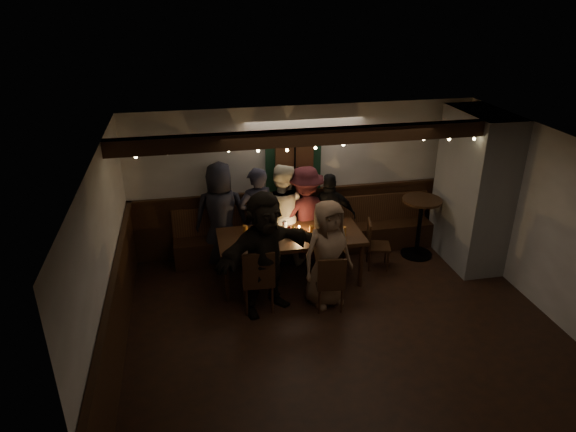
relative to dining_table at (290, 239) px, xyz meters
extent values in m
cube|color=black|center=(0.46, -1.40, -0.75)|extent=(6.00, 5.00, 0.01)
cube|color=black|center=(0.46, -1.40, 1.86)|extent=(6.00, 5.00, 0.01)
cube|color=beige|center=(0.46, 1.11, 0.56)|extent=(6.00, 0.01, 2.60)
cube|color=beige|center=(-2.54, -1.40, 0.56)|extent=(0.01, 5.00, 2.60)
cube|color=beige|center=(3.47, -1.40, 0.56)|extent=(0.01, 5.00, 2.60)
cube|color=black|center=(0.46, 1.08, -0.19)|extent=(6.00, 0.05, 1.10)
cube|color=black|center=(-2.51, -1.40, -0.19)|extent=(0.05, 5.00, 1.10)
cube|color=gray|center=(3.11, 0.10, 0.56)|extent=(0.70, 1.40, 2.60)
cube|color=black|center=(0.46, 0.83, -0.52)|extent=(4.60, 0.45, 0.45)
cube|color=#462915|center=(0.46, 1.01, -0.04)|extent=(4.60, 0.06, 0.50)
cube|color=#153822|center=(0.26, 1.04, 0.91)|extent=(0.95, 0.04, 1.00)
cube|color=#462915|center=(0.26, 0.98, 0.91)|extent=(0.64, 0.12, 0.76)
cube|color=black|center=(0.46, -0.40, 1.75)|extent=(6.00, 0.16, 0.22)
sphere|color=#FFE599|center=(-2.14, -0.42, 1.62)|extent=(0.04, 0.04, 0.04)
sphere|color=#FFE599|center=(-1.74, -0.42, 1.64)|extent=(0.04, 0.04, 0.04)
sphere|color=#FFE599|center=(-1.34, -0.42, 1.65)|extent=(0.04, 0.04, 0.04)
sphere|color=#FFE599|center=(-0.94, -0.42, 1.63)|extent=(0.04, 0.04, 0.04)
sphere|color=#FFE599|center=(-0.54, -0.42, 1.61)|extent=(0.04, 0.04, 0.04)
sphere|color=#FFE599|center=(-0.14, -0.42, 1.59)|extent=(0.04, 0.04, 0.04)
sphere|color=#FFE599|center=(0.26, -0.42, 1.60)|extent=(0.04, 0.04, 0.04)
sphere|color=#FFE599|center=(0.66, -0.42, 1.62)|extent=(0.04, 0.04, 0.04)
sphere|color=#FFE599|center=(1.06, -0.42, 1.64)|extent=(0.04, 0.04, 0.04)
sphere|color=#FFE599|center=(1.46, -0.42, 1.65)|extent=(0.04, 0.04, 0.04)
sphere|color=#FFE599|center=(1.86, -0.42, 1.63)|extent=(0.04, 0.04, 0.04)
sphere|color=#FFE599|center=(2.26, -0.42, 1.60)|extent=(0.04, 0.04, 0.04)
sphere|color=#FFE599|center=(2.66, -0.42, 1.59)|extent=(0.04, 0.04, 0.04)
sphere|color=#FFE599|center=(3.06, -0.42, 1.60)|extent=(0.04, 0.04, 0.04)
cube|color=black|center=(0.00, 0.00, 0.04)|extent=(2.27, 0.97, 0.06)
cylinder|color=black|center=(-1.05, -0.40, -0.37)|extent=(0.08, 0.08, 0.75)
cylinder|color=black|center=(-1.05, 0.40, -0.37)|extent=(0.08, 0.08, 0.75)
cylinder|color=black|center=(1.05, -0.40, -0.37)|extent=(0.08, 0.08, 0.75)
cylinder|color=black|center=(1.05, 0.40, -0.37)|extent=(0.08, 0.08, 0.75)
cylinder|color=#BF7226|center=(-0.69, 0.16, 0.14)|extent=(0.08, 0.08, 0.15)
cylinder|color=#BF7226|center=(-0.46, -0.22, 0.14)|extent=(0.08, 0.08, 0.15)
cylinder|color=silver|center=(-0.05, 0.21, 0.14)|extent=(0.08, 0.08, 0.15)
cylinder|color=#BF7226|center=(0.33, -0.04, 0.14)|extent=(0.08, 0.08, 0.15)
cylinder|color=silver|center=(0.53, 0.26, 0.14)|extent=(0.08, 0.08, 0.15)
cylinder|color=#BF7226|center=(0.81, -0.18, 0.14)|extent=(0.08, 0.08, 0.15)
cylinder|color=white|center=(-0.53, -0.32, 0.08)|extent=(0.28, 0.28, 0.02)
cube|color=#B2B2B7|center=(0.00, -0.05, 0.10)|extent=(0.17, 0.11, 0.05)
cylinder|color=#990C0C|center=(-0.03, -0.05, 0.16)|extent=(0.04, 0.04, 0.17)
cylinder|color=gold|center=(0.03, -0.05, 0.16)|extent=(0.04, 0.04, 0.17)
cylinder|color=silver|center=(0.15, 0.06, 0.11)|extent=(0.05, 0.05, 0.09)
sphere|color=#FFB24C|center=(0.15, 0.06, 0.18)|extent=(0.03, 0.03, 0.03)
cube|color=black|center=(-0.62, -0.66, -0.27)|extent=(0.48, 0.48, 0.04)
cube|color=black|center=(-0.63, -0.87, 0.01)|extent=(0.46, 0.06, 0.52)
cylinder|color=black|center=(-0.43, -0.48, -0.52)|extent=(0.04, 0.04, 0.45)
cylinder|color=black|center=(-0.45, -0.85, -0.52)|extent=(0.04, 0.04, 0.45)
cylinder|color=black|center=(-0.80, -0.47, -0.52)|extent=(0.04, 0.04, 0.45)
cylinder|color=black|center=(-0.82, -0.84, -0.52)|extent=(0.04, 0.04, 0.45)
cube|color=black|center=(0.40, -0.86, -0.33)|extent=(0.45, 0.45, 0.04)
cube|color=black|center=(0.38, -1.04, -0.07)|extent=(0.41, 0.08, 0.46)
cylinder|color=black|center=(0.59, -0.71, -0.54)|extent=(0.03, 0.03, 0.40)
cylinder|color=black|center=(0.55, -1.04, -0.54)|extent=(0.03, 0.03, 0.40)
cylinder|color=black|center=(0.26, -0.68, -0.54)|extent=(0.03, 0.03, 0.40)
cylinder|color=black|center=(0.22, -1.00, -0.54)|extent=(0.03, 0.03, 0.40)
cube|color=black|center=(1.53, 0.12, -0.35)|extent=(0.46, 0.46, 0.04)
cube|color=black|center=(1.37, 0.16, -0.12)|extent=(0.13, 0.38, 0.43)
cylinder|color=black|center=(1.65, -0.07, -0.56)|extent=(0.03, 0.03, 0.37)
cylinder|color=black|center=(1.35, 0.01, -0.56)|extent=(0.03, 0.03, 0.37)
cylinder|color=black|center=(1.72, 0.23, -0.56)|extent=(0.03, 0.03, 0.37)
cylinder|color=black|center=(1.42, 0.31, -0.56)|extent=(0.03, 0.03, 0.37)
cylinder|color=black|center=(2.37, 0.38, -0.73)|extent=(0.55, 0.55, 0.03)
cylinder|color=black|center=(2.37, 0.38, -0.22)|extent=(0.07, 0.07, 1.05)
cylinder|color=black|center=(2.37, 0.38, 0.31)|extent=(0.67, 0.67, 0.04)
imported|color=black|center=(-1.02, 0.78, 0.16)|extent=(0.93, 0.65, 1.80)
imported|color=#21202F|center=(-0.44, 0.62, 0.13)|extent=(0.72, 0.57, 1.74)
imported|color=beige|center=(-0.02, 0.68, 0.13)|extent=(1.01, 0.88, 1.75)
imported|color=#3C1419|center=(0.39, 0.64, 0.10)|extent=(1.20, 0.83, 1.69)
imported|color=black|center=(0.81, 0.63, 0.03)|extent=(0.96, 0.52, 1.55)
imported|color=black|center=(-0.52, -0.71, 0.19)|extent=(1.79, 1.20, 1.85)
imported|color=#88664A|center=(0.40, -0.72, 0.08)|extent=(0.93, 0.75, 1.65)
camera|label=1|loc=(-1.46, -7.04, 3.67)|focal=32.00mm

